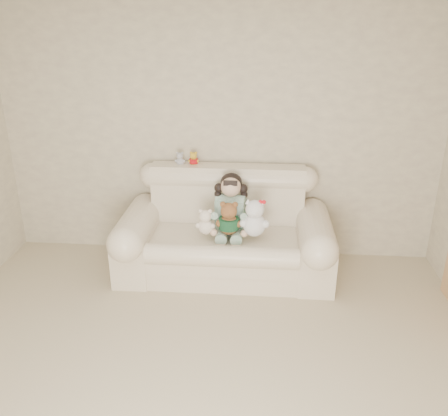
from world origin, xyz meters
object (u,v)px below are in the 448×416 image
at_px(white_cat, 255,214).
at_px(cream_teddy, 205,219).
at_px(seated_child, 231,203).
at_px(brown_teddy, 229,215).
at_px(sofa, 225,226).

xyz_separation_m(white_cat, cream_teddy, (-0.47, -0.00, -0.07)).
bearing_deg(seated_child, white_cat, -33.88).
bearing_deg(white_cat, brown_teddy, 162.32).
xyz_separation_m(sofa, white_cat, (0.29, -0.15, 0.20)).
bearing_deg(sofa, cream_teddy, -139.43).
bearing_deg(sofa, brown_teddy, -69.94).
xyz_separation_m(brown_teddy, white_cat, (0.24, -0.01, 0.03)).
height_order(seated_child, brown_teddy, seated_child).
height_order(white_cat, cream_teddy, white_cat).
distance_m(brown_teddy, cream_teddy, 0.23).
bearing_deg(cream_teddy, brown_teddy, 20.13).
xyz_separation_m(seated_child, white_cat, (0.24, -0.23, -0.01)).
distance_m(seated_child, brown_teddy, 0.22).
bearing_deg(white_cat, seated_child, 121.98).
bearing_deg(brown_teddy, seated_child, 96.81).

